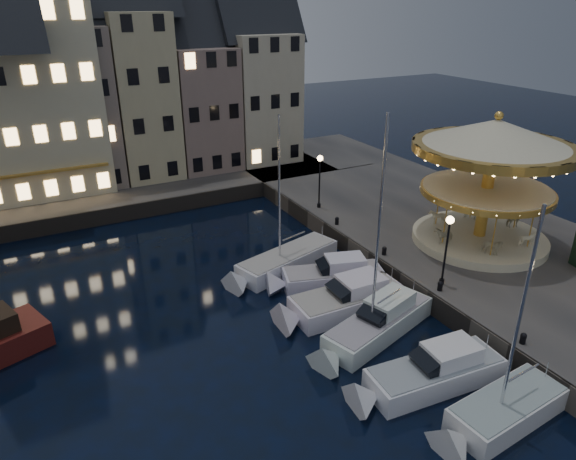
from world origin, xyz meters
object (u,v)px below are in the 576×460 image
motorboat_c (374,326)px  motorboat_e (326,278)px  streetlamp_c (320,174)px  motorboat_a (498,415)px  bollard_d (337,220)px  streetlamp_d (493,176)px  carousel (492,159)px  bollard_b (440,285)px  bollard_a (523,338)px  motorboat_f (282,263)px  bollard_c (384,250)px  motorboat_b (427,375)px  motorboat_d (342,302)px  streetlamp_b (447,241)px

motorboat_c → motorboat_e: motorboat_c is taller
streetlamp_c → motorboat_a: (-4.54, -21.72, -3.48)m
bollard_d → streetlamp_d: bearing=-14.1°
carousel → bollard_b: bearing=-152.3°
bollard_a → motorboat_e: motorboat_e is taller
motorboat_c → bollard_a: bearing=-47.4°
motorboat_a → motorboat_f: size_ratio=0.97×
streetlamp_c → bollard_c: size_ratio=7.32×
carousel → motorboat_b: bearing=-145.1°
bollard_c → motorboat_f: 6.63m
bollard_a → motorboat_d: size_ratio=0.07×
motorboat_d → motorboat_e: size_ratio=1.08×
motorboat_b → bollard_b: bearing=43.0°
motorboat_a → motorboat_b: bearing=107.3°
streetlamp_d → bollard_a: size_ratio=7.32×
motorboat_a → motorboat_c: size_ratio=1.00×
bollard_c → carousel: size_ratio=0.06×
motorboat_b → motorboat_e: (0.72, 9.75, -0.00)m
bollard_d → motorboat_a: motorboat_a is taller
streetlamp_b → motorboat_d: streetlamp_b is taller
bollard_c → motorboat_b: (-4.91, -9.58, -0.96)m
carousel → motorboat_d: bearing=-174.4°
bollard_a → motorboat_c: bearing=132.6°
motorboat_c → motorboat_b: bearing=-92.7°
motorboat_e → motorboat_f: (-1.45, 3.15, -0.11)m
motorboat_d → motorboat_e: bearing=76.1°
bollard_a → bollard_b: bearing=90.0°
streetlamp_c → motorboat_e: streetlamp_c is taller
streetlamp_d → motorboat_a: 22.24m
motorboat_c → bollard_b: bearing=4.5°
streetlamp_d → motorboat_a: (-15.84, -15.22, -3.48)m
motorboat_c → motorboat_f: 8.74m
streetlamp_b → motorboat_c: (-5.32, -0.87, -3.34)m
bollard_c → motorboat_a: (-3.94, -12.72, -1.07)m
bollard_a → motorboat_f: motorboat_f is taller
motorboat_f → motorboat_e: bearing=-65.3°
streetlamp_b → bollard_c: bearing=97.6°
streetlamp_b → motorboat_f: size_ratio=0.37×
bollard_a → motorboat_a: (-3.94, -2.22, -1.07)m
bollard_b → motorboat_d: (-4.88, 2.39, -0.96)m
streetlamp_c → motorboat_b: size_ratio=0.56×
motorboat_a → carousel: bearing=46.5°
streetlamp_b → motorboat_e: 7.49m
streetlamp_b → bollard_a: streetlamp_b is taller
streetlamp_c → motorboat_c: size_ratio=0.39×
streetlamp_b → bollard_b: (-0.60, -0.50, -2.41)m
streetlamp_c → motorboat_f: size_ratio=0.37×
bollard_d → motorboat_a: size_ratio=0.05×
streetlamp_c → motorboat_e: (-4.79, -8.84, -3.38)m
motorboat_f → motorboat_c: bearing=-83.9°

